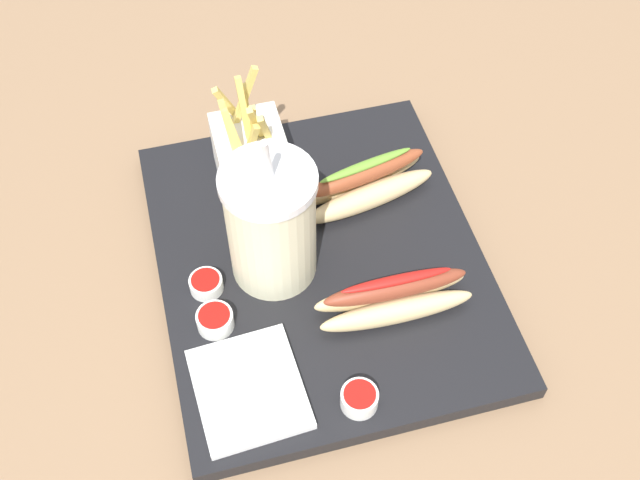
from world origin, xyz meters
TOP-DOWN VIEW (x-y plane):
  - ground_plane at (0.00, 0.00)m, footprint 2.40×2.40m
  - food_tray at (0.00, 0.00)m, footprint 0.43×0.35m
  - soda_cup at (0.00, -0.05)m, footprint 0.10×0.10m
  - fries_basket at (-0.14, -0.05)m, footprint 0.08×0.08m
  - hot_dog_1 at (-0.07, 0.07)m, footprint 0.09×0.17m
  - hot_dog_2 at (0.09, 0.06)m, footprint 0.05×0.16m
  - ketchup_cup_1 at (0.18, -0.01)m, footprint 0.04×0.04m
  - ketchup_cup_2 at (0.01, -0.13)m, footprint 0.04×0.04m
  - ketchup_cup_3 at (0.06, -0.13)m, footprint 0.04×0.04m
  - napkin_stack at (0.14, -0.11)m, footprint 0.12×0.11m

SIDE VIEW (x-z plane):
  - ground_plane at x=0.00m, z-range -0.02..0.00m
  - food_tray at x=0.00m, z-range 0.00..0.02m
  - napkin_stack at x=0.14m, z-range 0.02..0.03m
  - ketchup_cup_2 at x=0.01m, z-range 0.02..0.04m
  - ketchup_cup_3 at x=0.06m, z-range 0.02..0.04m
  - ketchup_cup_1 at x=0.18m, z-range 0.02..0.04m
  - hot_dog_1 at x=-0.07m, z-range 0.01..0.07m
  - hot_dog_2 at x=0.09m, z-range 0.01..0.07m
  - fries_basket at x=-0.14m, z-range -0.01..0.14m
  - soda_cup at x=0.00m, z-range -0.01..0.20m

